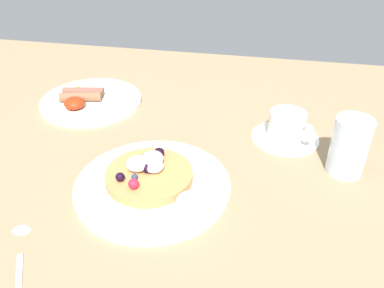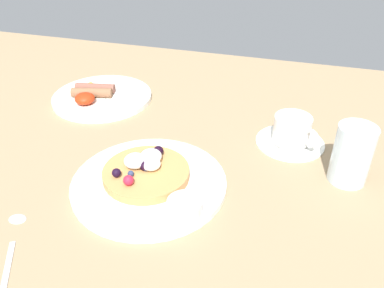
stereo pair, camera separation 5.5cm
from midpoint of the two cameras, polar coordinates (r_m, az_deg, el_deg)
ground_plane at (r=0.75m, az=-0.86°, el=-3.89°), size 2.10×1.17×0.03m
pancake_plate at (r=0.69m, az=-3.90°, el=-5.70°), size 0.27×0.27×0.01m
pancake_with_berries at (r=0.69m, az=-4.42°, el=-3.80°), size 0.15×0.15×0.04m
syrup_ramekin at (r=0.61m, az=1.54°, el=-9.26°), size 0.05×0.05×0.03m
breakfast_plate at (r=0.99m, az=-11.18°, el=6.58°), size 0.24×0.24×0.01m
fried_breakfast at (r=0.98m, az=-12.80°, el=7.24°), size 0.11×0.13×0.03m
coffee_saucer at (r=0.83m, az=15.72°, el=0.27°), size 0.14×0.14×0.01m
coffee_cup at (r=0.82m, az=16.13°, el=2.05°), size 0.09×0.08×0.05m
teaspoon at (r=0.65m, az=-22.00°, el=-12.15°), size 0.09×0.14×0.01m
water_glass at (r=0.74m, az=23.97°, el=-1.44°), size 0.07×0.07×0.11m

